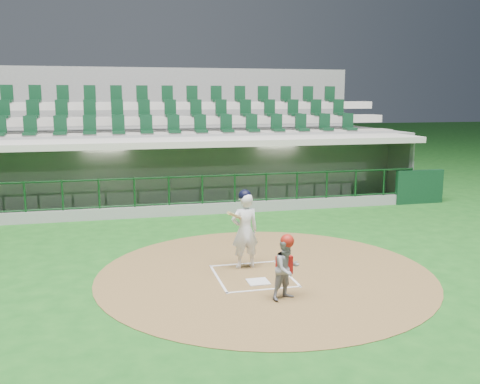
% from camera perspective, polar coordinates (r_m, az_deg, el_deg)
% --- Properties ---
extents(ground, '(120.00, 120.00, 0.00)m').
position_cam_1_polar(ground, '(11.74, 1.00, -8.53)').
color(ground, '#164D16').
rests_on(ground, ground).
extents(dirt_circle, '(7.20, 7.20, 0.01)m').
position_cam_1_polar(dirt_circle, '(11.63, 2.70, -8.69)').
color(dirt_circle, brown).
rests_on(dirt_circle, ground).
extents(home_plate, '(0.43, 0.43, 0.02)m').
position_cam_1_polar(home_plate, '(11.09, 1.94, -9.55)').
color(home_plate, silver).
rests_on(home_plate, dirt_circle).
extents(batter_box_chalk, '(1.55, 1.80, 0.01)m').
position_cam_1_polar(batter_box_chalk, '(11.46, 1.39, -8.92)').
color(batter_box_chalk, white).
rests_on(batter_box_chalk, ground).
extents(dugout_structure, '(16.40, 3.70, 3.00)m').
position_cam_1_polar(dugout_structure, '(19.04, -4.38, 1.66)').
color(dugout_structure, gray).
rests_on(dugout_structure, ground).
extents(seating_deck, '(17.00, 6.72, 5.15)m').
position_cam_1_polar(seating_deck, '(21.97, -6.26, 3.98)').
color(seating_deck, gray).
rests_on(seating_deck, ground).
extents(batter, '(0.86, 0.87, 1.76)m').
position_cam_1_polar(batter, '(11.76, 0.51, -3.96)').
color(batter, white).
rests_on(batter, dirt_circle).
extents(catcher, '(0.69, 0.62, 1.25)m').
position_cam_1_polar(catcher, '(10.08, 5.00, -8.00)').
color(catcher, gray).
rests_on(catcher, dirt_circle).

